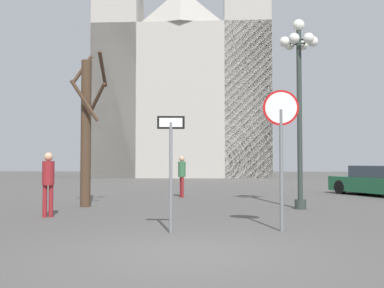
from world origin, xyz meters
name	(u,v)px	position (x,y,z in m)	size (l,w,h in m)	color
ground_plane	(186,254)	(0.00, 0.00, 0.00)	(120.00, 120.00, 0.00)	#514F4C
cathedral	(183,67)	(-2.25, 36.24, 11.14)	(17.22, 10.96, 35.26)	#ADA89E
stop_sign	(281,132)	(1.93, 2.35, 2.15)	(0.78, 0.08, 3.06)	slate
one_way_arrow_sign	(171,160)	(-0.44, 1.99, 1.54)	(0.58, 0.08, 2.46)	slate
street_lamp	(299,77)	(3.26, 6.81, 4.24)	(1.24, 1.12, 6.10)	#2D3833
bare_tree	(87,127)	(-3.75, 7.20, 2.66)	(1.23, 1.23, 5.20)	#473323
parked_car_near_green	(382,182)	(7.95, 12.23, 0.63)	(3.68, 4.96, 1.33)	#1E5B38
pedestrian_walking	(182,172)	(-0.80, 11.16, 1.06)	(0.32, 0.32, 1.74)	maroon
pedestrian_standing	(48,178)	(-4.00, 4.48, 1.07)	(0.32, 0.32, 1.75)	maroon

